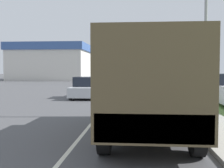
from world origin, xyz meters
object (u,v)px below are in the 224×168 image
(car_third_ahead, at_px, (137,77))
(lamp_post, at_px, (202,9))
(military_truck, at_px, (147,82))
(car_second_ahead, at_px, (137,80))
(car_nearest_ahead, at_px, (86,88))

(car_third_ahead, relative_size, lamp_post, 0.57)
(military_truck, distance_m, car_second_ahead, 27.66)
(lamp_post, bearing_deg, military_truck, -123.32)
(car_nearest_ahead, xyz_separation_m, car_third_ahead, (3.78, 32.72, -0.04))
(military_truck, height_order, car_nearest_ahead, military_truck)
(military_truck, height_order, car_third_ahead, military_truck)
(car_second_ahead, distance_m, car_third_ahead, 16.61)
(military_truck, bearing_deg, car_nearest_ahead, 109.15)
(military_truck, relative_size, lamp_post, 0.87)
(car_nearest_ahead, xyz_separation_m, lamp_post, (6.50, -7.73, 4.04))
(car_third_ahead, height_order, lamp_post, lamp_post)
(car_nearest_ahead, xyz_separation_m, car_second_ahead, (3.81, 16.12, 0.02))
(car_nearest_ahead, bearing_deg, car_second_ahead, 76.71)
(military_truck, bearing_deg, car_second_ahead, 90.40)
(car_second_ahead, relative_size, car_third_ahead, 1.09)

